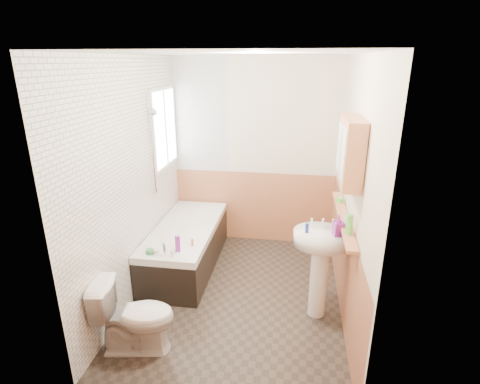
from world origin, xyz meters
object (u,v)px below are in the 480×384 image
at_px(pine_shelf, 343,218).
at_px(sink, 321,256).
at_px(medicine_cabinet, 350,151).
at_px(toilet, 135,316).
at_px(bathtub, 186,245).

bearing_deg(pine_shelf, sink, -141.47).
bearing_deg(medicine_cabinet, sink, 164.01).
relative_size(toilet, sink, 0.66).
distance_m(bathtub, sink, 1.77).
xyz_separation_m(bathtub, pine_shelf, (1.77, -0.56, 0.73)).
height_order(pine_shelf, medicine_cabinet, medicine_cabinet).
bearing_deg(bathtub, pine_shelf, -17.55).
distance_m(bathtub, toilet, 1.46).
xyz_separation_m(bathtub, sink, (1.57, -0.72, 0.38)).
xyz_separation_m(toilet, medicine_cabinet, (1.77, 0.69, 1.37)).
height_order(toilet, medicine_cabinet, medicine_cabinet).
relative_size(bathtub, toilet, 2.43).
distance_m(bathtub, pine_shelf, 1.99).
bearing_deg(sink, pine_shelf, 32.85).
xyz_separation_m(toilet, sink, (1.60, 0.74, 0.32)).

